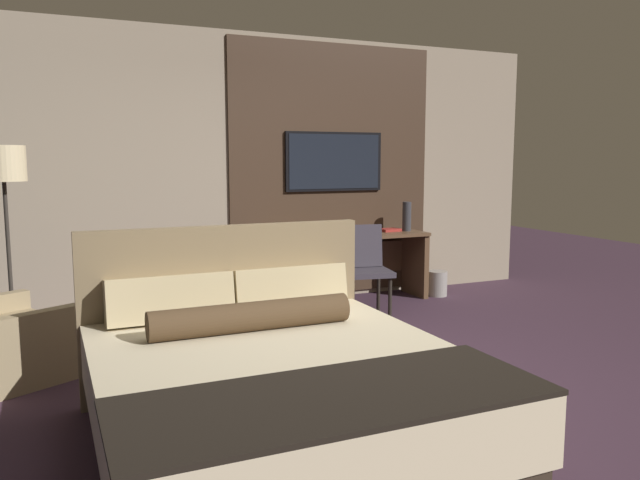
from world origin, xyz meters
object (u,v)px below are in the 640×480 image
desk (343,255)px  waste_bin (437,283)px  vase_tall (407,216)px  tv (334,162)px  book (390,230)px  desk_chair (364,262)px  bed (275,390)px  floor_lamp (4,180)px

desk → waste_bin: size_ratio=6.54×
vase_tall → waste_bin: 0.84m
desk → vase_tall: bearing=-3.0°
tv → book: (0.58, -0.21, -0.75)m
tv → desk_chair: size_ratio=1.28×
desk → vase_tall: size_ratio=5.67×
bed → book: 3.84m
tv → book: 0.97m
book → tv: bearing=159.8°
desk_chair → book: size_ratio=3.77×
desk → tv: (0.00, 0.22, 1.00)m
floor_lamp → waste_bin: (4.27, 0.26, -1.23)m
bed → book: (2.41, 2.96, 0.43)m
tv → book: tv is taller
desk_chair → vase_tall: (0.83, 0.56, 0.37)m
bed → vase_tall: 3.94m
floor_lamp → book: 3.83m
book → desk_chair: bearing=-136.7°
bed → desk: (1.83, 2.95, 0.18)m
bed → vase_tall: size_ratio=6.45×
floor_lamp → vase_tall: bearing=5.9°
desk → vase_tall: 0.86m
book → waste_bin: size_ratio=0.84×
desk → floor_lamp: floor_lamp is taller
floor_lamp → book: (3.75, 0.45, -0.62)m
floor_lamp → desk_chair: bearing=-2.9°
vase_tall → book: 0.24m
desk_chair → vase_tall: bearing=44.9°
desk → book: (0.58, 0.00, 0.25)m
desk → desk_chair: 0.61m
floor_lamp → book: size_ratio=6.97×
desk → vase_tall: (0.77, -0.04, 0.39)m
desk → tv: bearing=90.0°
desk → book: bearing=0.3°
bed → vase_tall: (2.60, 2.91, 0.58)m
desk → book: size_ratio=7.81×
bed → floor_lamp: (-1.34, 2.51, 1.05)m
vase_tall → book: vase_tall is taller
floor_lamp → bed: bearing=-61.8°
waste_bin → floor_lamp: bearing=-176.5°
bed → tv: (1.83, 3.17, 1.18)m
tv → waste_bin: bearing=-20.0°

